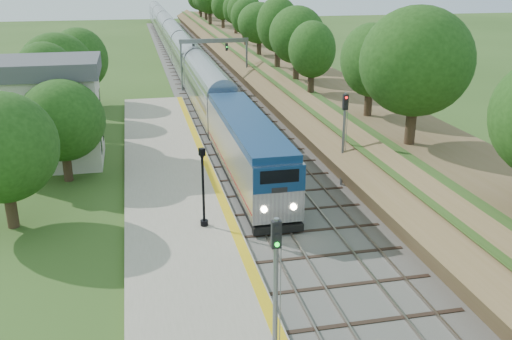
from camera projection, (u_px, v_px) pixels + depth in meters
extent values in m
cube|color=#4C4944|center=(206.00, 82.00, 74.79)|extent=(9.50, 170.00, 0.12)
cube|color=gray|center=(185.00, 82.00, 74.20)|extent=(0.08, 170.00, 0.16)
cube|color=gray|center=(196.00, 81.00, 74.48)|extent=(0.08, 170.00, 0.16)
cube|color=gray|center=(215.00, 80.00, 75.00)|extent=(0.08, 170.00, 0.16)
cube|color=gray|center=(226.00, 80.00, 75.28)|extent=(0.08, 170.00, 0.16)
cube|color=gray|center=(182.00, 226.00, 32.81)|extent=(6.40, 68.00, 0.38)
cube|color=gold|center=(230.00, 219.00, 33.31)|extent=(0.55, 68.00, 0.01)
cube|color=brown|center=(276.00, 68.00, 76.20)|extent=(9.00, 170.00, 3.00)
cube|color=brown|center=(248.00, 71.00, 75.49)|extent=(4.47, 170.00, 4.54)
cylinder|color=#332316|center=(489.00, 175.00, 28.94)|extent=(0.60, 0.60, 2.62)
sphere|color=#1A3E10|center=(499.00, 107.00, 27.74)|extent=(5.70, 5.70, 5.70)
cylinder|color=#332316|center=(265.00, 47.00, 74.96)|extent=(0.60, 0.60, 2.62)
sphere|color=#1A3E10|center=(265.00, 20.00, 73.76)|extent=(5.70, 5.70, 5.70)
cylinder|color=#332316|center=(212.00, 17.00, 120.98)|extent=(0.60, 0.60, 2.62)
cube|color=beige|center=(45.00, 120.00, 42.85)|extent=(8.00, 6.00, 6.80)
cube|color=#494B50|center=(39.00, 67.00, 41.51)|extent=(8.60, 6.60, 1.20)
cube|color=black|center=(101.00, 144.00, 42.54)|extent=(0.05, 1.10, 1.30)
cube|color=black|center=(103.00, 131.00, 45.85)|extent=(0.05, 1.10, 1.30)
cube|color=black|center=(98.00, 108.00, 41.60)|extent=(0.05, 1.10, 1.30)
cube|color=black|center=(100.00, 97.00, 44.91)|extent=(0.05, 1.10, 1.30)
cylinder|color=slate|center=(182.00, 66.00, 68.46)|extent=(0.24, 0.24, 6.20)
cylinder|color=slate|center=(247.00, 63.00, 70.06)|extent=(0.24, 0.24, 6.20)
cube|color=slate|center=(214.00, 41.00, 68.31)|extent=(8.40, 0.25, 0.50)
cube|color=black|center=(194.00, 48.00, 67.92)|extent=(0.30, 0.20, 0.90)
cube|color=black|center=(227.00, 47.00, 68.72)|extent=(0.30, 0.20, 0.90)
cylinder|color=#332316|center=(72.00, 163.00, 40.30)|extent=(0.60, 0.60, 2.45)
sphere|color=#1A3E10|center=(66.00, 117.00, 39.19)|extent=(5.32, 5.32, 5.32)
cylinder|color=#332316|center=(86.00, 110.00, 55.03)|extent=(0.60, 0.60, 2.45)
sphere|color=#1A3E10|center=(82.00, 76.00, 53.91)|extent=(5.32, 5.32, 5.32)
cube|color=black|center=(247.00, 175.00, 39.84)|extent=(2.72, 17.00, 0.59)
cube|color=#B7BAC1|center=(247.00, 148.00, 39.18)|extent=(2.95, 17.71, 3.35)
cube|color=navy|center=(247.00, 121.00, 38.54)|extent=(2.83, 17.00, 0.43)
cube|color=navy|center=(279.00, 180.00, 30.69)|extent=(2.92, 0.10, 1.48)
cube|color=black|center=(280.00, 176.00, 30.58)|extent=(2.16, 0.06, 0.74)
cube|color=maroon|center=(247.00, 164.00, 39.56)|extent=(2.97, 17.36, 0.10)
cube|color=#B7BAC1|center=(209.00, 95.00, 57.05)|extent=(2.95, 19.68, 3.84)
cube|color=#B7BAC1|center=(188.00, 63.00, 75.72)|extent=(2.95, 19.68, 3.84)
cube|color=#B7BAC1|center=(176.00, 44.00, 94.39)|extent=(2.95, 19.68, 3.84)
cube|color=#B7BAC1|center=(167.00, 32.00, 113.05)|extent=(2.95, 19.68, 3.84)
cube|color=#B7BAC1|center=(161.00, 23.00, 131.72)|extent=(2.95, 19.68, 3.84)
cube|color=#B7BAC1|center=(157.00, 16.00, 150.38)|extent=(2.95, 19.68, 3.84)
cylinder|color=black|center=(204.00, 223.00, 32.46)|extent=(0.46, 0.46, 0.31)
cylinder|color=black|center=(203.00, 190.00, 31.78)|extent=(0.14, 0.14, 4.04)
cube|color=black|center=(202.00, 152.00, 31.03)|extent=(0.37, 0.37, 0.41)
cube|color=silver|center=(202.00, 152.00, 31.03)|extent=(0.26, 0.26, 0.31)
cylinder|color=slate|center=(275.00, 293.00, 20.33)|extent=(0.18, 0.18, 5.85)
cube|color=black|center=(276.00, 234.00, 19.55)|extent=(0.34, 0.22, 1.01)
cylinder|color=#0CE526|center=(277.00, 236.00, 19.43)|extent=(0.16, 0.06, 0.16)
cylinder|color=slate|center=(343.00, 140.00, 38.24)|extent=(0.19, 0.19, 6.43)
cube|color=black|center=(345.00, 102.00, 37.37)|extent=(0.35, 0.23, 1.04)
cylinder|color=#FF0C0C|center=(346.00, 103.00, 37.24)|extent=(0.17, 0.06, 0.17)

